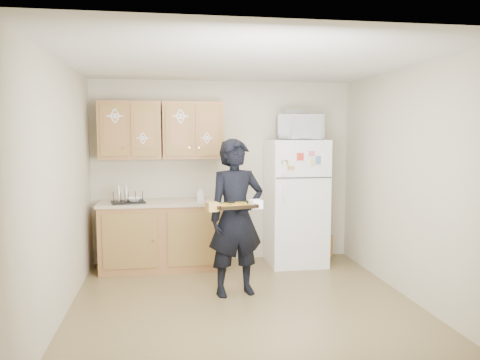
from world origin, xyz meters
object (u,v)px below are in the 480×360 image
(baking_tray, at_px, (234,206))
(microwave, at_px, (299,127))
(refrigerator, at_px, (296,202))
(dish_rack, at_px, (128,197))
(person, at_px, (236,217))

(baking_tray, xyz_separation_m, microwave, (1.07, 1.34, 0.83))
(microwave, bearing_deg, refrigerator, 121.24)
(baking_tray, relative_size, dish_rack, 1.04)
(microwave, bearing_deg, baking_tray, -120.99)
(refrigerator, distance_m, dish_rack, 2.23)
(microwave, bearing_deg, person, -126.32)
(refrigerator, bearing_deg, microwave, -66.51)
(refrigerator, xyz_separation_m, baking_tray, (-1.05, -1.39, 0.19))
(refrigerator, relative_size, dish_rack, 4.19)
(refrigerator, bearing_deg, person, -132.11)
(microwave, height_order, dish_rack, microwave)
(dish_rack, bearing_deg, microwave, -0.33)
(person, bearing_deg, baking_tray, -114.15)
(refrigerator, xyz_separation_m, dish_rack, (-2.23, -0.04, 0.13))
(refrigerator, relative_size, microwave, 2.83)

